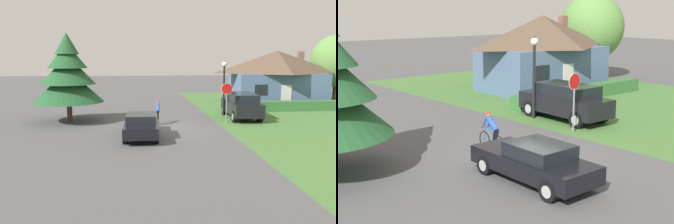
# 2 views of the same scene
# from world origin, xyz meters

# --- Properties ---
(ground_plane) EXTENTS (140.00, 140.00, 0.00)m
(ground_plane) POSITION_xyz_m (0.00, 0.00, 0.00)
(ground_plane) COLOR #515154
(grass_verge_right) EXTENTS (16.00, 36.00, 0.01)m
(grass_verge_right) POSITION_xyz_m (11.67, 4.00, 0.01)
(grass_verge_right) COLOR #477538
(grass_verge_right) RESTS_ON ground
(cottage_house) EXTENTS (9.07, 5.88, 5.08)m
(cottage_house) POSITION_xyz_m (11.60, 10.64, 2.64)
(cottage_house) COLOR slate
(cottage_house) RESTS_ON ground
(hedge_row) EXTENTS (10.99, 0.90, 0.83)m
(hedge_row) POSITION_xyz_m (10.68, 6.29, 0.42)
(hedge_row) COLOR #387038
(hedge_row) RESTS_ON ground
(sedan_left_lane) EXTENTS (1.91, 4.49, 1.33)m
(sedan_left_lane) POSITION_xyz_m (-1.47, -1.98, 0.68)
(sedan_left_lane) COLOR black
(sedan_left_lane) RESTS_ON ground
(cyclist) EXTENTS (0.44, 1.68, 1.54)m
(cyclist) POSITION_xyz_m (-0.33, 1.57, 0.74)
(cyclist) COLOR black
(cyclist) RESTS_ON ground
(parked_suv_right) EXTENTS (2.19, 4.97, 1.83)m
(parked_suv_right) POSITION_xyz_m (5.84, 3.29, 0.96)
(parked_suv_right) COLOR black
(parked_suv_right) RESTS_ON ground
(stop_sign) EXTENTS (0.76, 0.07, 2.71)m
(stop_sign) POSITION_xyz_m (4.21, 1.33, 1.93)
(stop_sign) COLOR gray
(stop_sign) RESTS_ON ground
(street_lamp) EXTENTS (0.40, 0.40, 4.17)m
(street_lamp) POSITION_xyz_m (4.85, 4.54, 2.84)
(street_lamp) COLOR black
(street_lamp) RESTS_ON ground
(deciduous_tree_right) EXTENTS (4.98, 4.98, 6.73)m
(deciduous_tree_right) POSITION_xyz_m (18.15, 11.63, 4.11)
(deciduous_tree_right) COLOR #4C3823
(deciduous_tree_right) RESTS_ON ground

